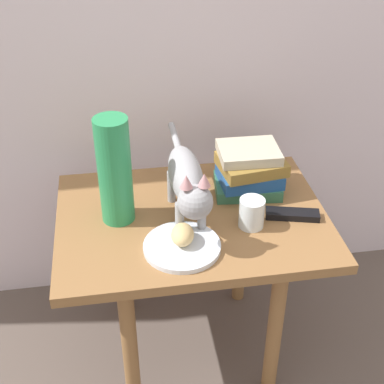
{
  "coord_description": "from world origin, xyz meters",
  "views": [
    {
      "loc": [
        -0.2,
        -1.23,
        1.47
      ],
      "look_at": [
        0.0,
        0.0,
        0.63
      ],
      "focal_mm": 50.96,
      "sensor_mm": 36.0,
      "label": 1
    }
  ],
  "objects": [
    {
      "name": "side_table",
      "position": [
        0.0,
        0.0,
        0.47
      ],
      "size": [
        0.76,
        0.55,
        0.55
      ],
      "color": "olive",
      "rests_on": "ground"
    },
    {
      "name": "candle_jar",
      "position": [
        0.15,
        -0.07,
        0.59
      ],
      "size": [
        0.07,
        0.07,
        0.08
      ],
      "color": "silver",
      "rests_on": "side_table"
    },
    {
      "name": "bread_roll",
      "position": [
        -0.05,
        -0.13,
        0.59
      ],
      "size": [
        0.07,
        0.09,
        0.05
      ],
      "primitive_type": "ellipsoid",
      "rotation": [
        0.0,
        0.0,
        1.4
      ],
      "color": "#E0BC7A",
      "rests_on": "plate"
    },
    {
      "name": "tv_remote",
      "position": [
        0.28,
        -0.05,
        0.56
      ],
      "size": [
        0.16,
        0.08,
        0.02
      ],
      "primitive_type": "cube",
      "rotation": [
        0.0,
        0.0,
        -0.25
      ],
      "color": "black",
      "rests_on": "side_table"
    },
    {
      "name": "plate",
      "position": [
        -0.05,
        -0.14,
        0.56
      ],
      "size": [
        0.2,
        0.2,
        0.01
      ],
      "primitive_type": "cylinder",
      "color": "silver",
      "rests_on": "side_table"
    },
    {
      "name": "ground_plane",
      "position": [
        0.0,
        0.0,
        0.0
      ],
      "size": [
        6.0,
        6.0,
        0.0
      ],
      "primitive_type": "plane",
      "color": "brown"
    },
    {
      "name": "green_vase",
      "position": [
        -0.21,
        0.02,
        0.71
      ],
      "size": [
        0.09,
        0.09,
        0.31
      ],
      "primitive_type": "cylinder",
      "color": "#288C51",
      "rests_on": "side_table"
    },
    {
      "name": "book_stack",
      "position": [
        0.19,
        0.1,
        0.62
      ],
      "size": [
        0.21,
        0.17,
        0.14
      ],
      "color": "#336B4C",
      "rests_on": "side_table"
    },
    {
      "name": "cat",
      "position": [
        -0.02,
        -0.02,
        0.68
      ],
      "size": [
        0.09,
        0.48,
        0.23
      ],
      "color": "#99999E",
      "rests_on": "side_table"
    }
  ]
}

